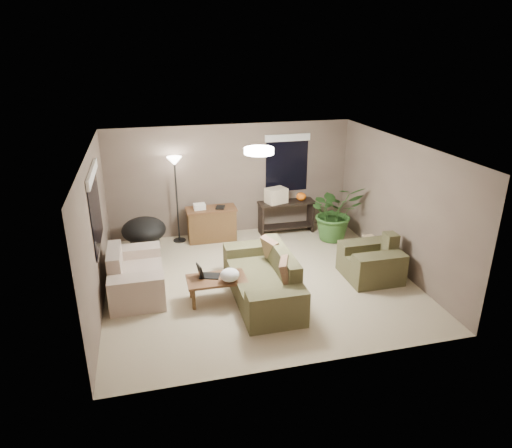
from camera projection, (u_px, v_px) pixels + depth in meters
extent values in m
plane|color=tan|center=(259.00, 280.00, 8.50)|extent=(5.50, 5.50, 0.00)
plane|color=white|center=(259.00, 147.00, 7.59)|extent=(5.50, 5.50, 0.00)
plane|color=#706053|center=(231.00, 180.00, 10.30)|extent=(5.50, 0.00, 5.50)
plane|color=#706053|center=(307.00, 285.00, 5.79)|extent=(5.50, 0.00, 5.50)
plane|color=#706053|center=(95.00, 232.00, 7.42)|extent=(0.00, 5.00, 5.00)
plane|color=#706053|center=(399.00, 205.00, 8.67)|extent=(0.00, 5.00, 5.00)
cube|color=#4A482C|center=(262.00, 286.00, 7.87)|extent=(0.95, 1.48, 0.42)
cube|color=#48462B|center=(282.00, 261.00, 7.80)|extent=(0.22, 1.48, 0.43)
cube|color=brown|center=(277.00, 309.00, 7.01)|extent=(0.95, 0.36, 0.60)
cube|color=#454329|center=(249.00, 259.00, 8.67)|extent=(0.95, 0.36, 0.60)
cube|color=#8C7251|center=(287.00, 273.00, 7.37)|extent=(0.38, 0.50, 0.47)
cube|color=#8C7251|center=(272.00, 250.00, 8.19)|extent=(0.36, 0.50, 0.47)
cube|color=beige|center=(137.00, 281.00, 8.04)|extent=(0.90, 0.88, 0.42)
cube|color=#BCB1A0|center=(115.00, 261.00, 7.81)|extent=(0.22, 0.88, 0.43)
cube|color=beige|center=(137.00, 294.00, 7.45)|extent=(0.90, 0.36, 0.60)
cube|color=beige|center=(137.00, 261.00, 8.57)|extent=(0.90, 0.36, 0.60)
cube|color=#4A472C|center=(370.00, 267.00, 8.55)|extent=(0.95, 0.28, 0.42)
cube|color=#4A472C|center=(390.00, 244.00, 8.47)|extent=(0.22, 0.28, 0.43)
cube|color=#4B482D|center=(379.00, 270.00, 8.22)|extent=(0.95, 0.36, 0.60)
cube|color=#4B482D|center=(363.00, 255.00, 8.80)|extent=(0.95, 0.36, 0.60)
cube|color=brown|center=(217.00, 279.00, 7.69)|extent=(1.00, 0.55, 0.04)
cylinder|color=brown|center=(194.00, 299.00, 7.50)|extent=(0.06, 0.06, 0.38)
cylinder|color=brown|center=(244.00, 293.00, 7.69)|extent=(0.06, 0.06, 0.38)
cylinder|color=brown|center=(191.00, 288.00, 7.86)|extent=(0.06, 0.06, 0.38)
cylinder|color=brown|center=(239.00, 282.00, 8.05)|extent=(0.06, 0.06, 0.38)
cube|color=black|center=(210.00, 276.00, 7.75)|extent=(0.39, 0.32, 0.02)
cube|color=black|center=(200.00, 271.00, 7.67)|extent=(0.12, 0.24, 0.22)
ellipsoid|color=white|center=(230.00, 275.00, 7.56)|extent=(0.36, 0.33, 0.23)
cube|color=brown|center=(212.00, 225.00, 10.15)|extent=(1.05, 0.45, 0.71)
cube|color=brown|center=(211.00, 209.00, 10.01)|extent=(1.10, 0.50, 0.04)
cube|color=silver|center=(199.00, 207.00, 9.93)|extent=(0.26, 0.21, 0.12)
cube|color=black|center=(220.00, 207.00, 10.00)|extent=(0.24, 0.27, 0.04)
cube|color=black|center=(287.00, 202.00, 10.43)|extent=(1.30, 0.40, 0.04)
cube|color=black|center=(261.00, 220.00, 10.43)|extent=(0.05, 0.38, 0.71)
cube|color=black|center=(310.00, 216.00, 10.70)|extent=(0.05, 0.38, 0.71)
cube|color=black|center=(286.00, 226.00, 10.64)|extent=(1.25, 0.36, 0.03)
ellipsoid|color=orange|center=(301.00, 197.00, 10.47)|extent=(0.29, 0.29, 0.19)
cube|color=beige|center=(276.00, 196.00, 10.31)|extent=(0.53, 0.45, 0.33)
cylinder|color=black|center=(146.00, 248.00, 9.51)|extent=(0.60, 0.60, 0.30)
ellipsoid|color=black|center=(144.00, 230.00, 9.36)|extent=(1.09, 1.09, 0.50)
cylinder|color=black|center=(180.00, 240.00, 10.22)|extent=(0.28, 0.28, 0.02)
cylinder|color=black|center=(177.00, 203.00, 9.89)|extent=(0.04, 0.04, 1.78)
cone|color=white|center=(174.00, 161.00, 9.56)|extent=(0.32, 0.32, 0.18)
cylinder|color=white|center=(259.00, 151.00, 7.61)|extent=(0.50, 0.50, 0.10)
imported|color=#2D5923|center=(335.00, 218.00, 10.15)|extent=(1.16, 1.29, 1.00)
cube|color=tan|center=(367.00, 258.00, 9.34)|extent=(0.32, 0.32, 0.03)
cylinder|color=tan|center=(368.00, 248.00, 9.26)|extent=(0.12, 0.12, 0.44)
cube|color=tan|center=(369.00, 237.00, 9.17)|extent=(0.22, 0.22, 0.03)
cube|color=black|center=(95.00, 208.00, 7.59)|extent=(0.01, 1.50, 1.30)
cube|color=white|center=(92.00, 173.00, 7.37)|extent=(0.05, 1.56, 0.16)
cube|color=black|center=(287.00, 164.00, 10.47)|extent=(1.00, 0.01, 1.30)
cube|color=white|center=(288.00, 138.00, 10.24)|extent=(1.06, 0.05, 0.16)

